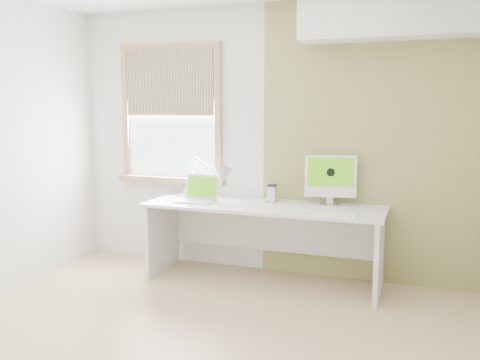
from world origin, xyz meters
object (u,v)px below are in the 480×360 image
at_px(imac, 331,177).
at_px(external_drive, 272,193).
at_px(laptop, 199,195).
at_px(desk_lamp, 215,178).
at_px(desk, 265,224).

bearing_deg(imac, external_drive, -178.39).
distance_m(laptop, imac, 1.25).
height_order(desk_lamp, imac, imac).
bearing_deg(external_drive, desk, -102.03).
relative_size(desk, external_drive, 13.74).
bearing_deg(desk, desk_lamp, 175.80).
bearing_deg(laptop, imac, 10.91).
bearing_deg(laptop, desk_lamp, 48.83).
distance_m(desk_lamp, laptop, 0.23).
relative_size(desk_lamp, laptop, 1.87).
distance_m(desk_lamp, imac, 1.10).
xyz_separation_m(desk, imac, (0.58, 0.14, 0.45)).
xyz_separation_m(laptop, external_drive, (0.66, 0.22, 0.02)).
relative_size(desk_lamp, external_drive, 4.26).
bearing_deg(desk_lamp, desk, -4.20).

